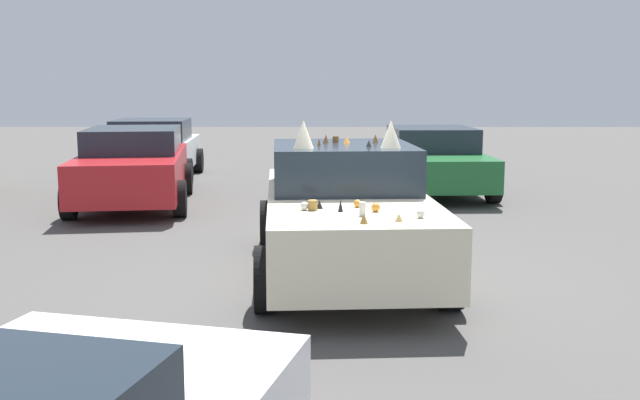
{
  "coord_description": "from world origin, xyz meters",
  "views": [
    {
      "loc": [
        -8.7,
        0.26,
        2.27
      ],
      "look_at": [
        0.0,
        0.3,
        0.9
      ],
      "focal_mm": 41.79,
      "sensor_mm": 36.0,
      "label": 1
    }
  ],
  "objects_px": {
    "art_car_decorated": "(345,211)",
    "parked_sedan_near_left": "(133,166)",
    "parked_sedan_near_right": "(433,160)",
    "parked_sedan_row_back_far": "(153,149)"
  },
  "relations": [
    {
      "from": "parked_sedan_near_left",
      "to": "parked_sedan_near_right",
      "type": "distance_m",
      "value": 6.03
    },
    {
      "from": "art_car_decorated",
      "to": "parked_sedan_near_right",
      "type": "relative_size",
      "value": 1.13
    },
    {
      "from": "parked_sedan_row_back_far",
      "to": "parked_sedan_near_right",
      "type": "distance_m",
      "value": 6.67
    },
    {
      "from": "parked_sedan_near_left",
      "to": "parked_sedan_near_right",
      "type": "height_order",
      "value": "parked_sedan_near_left"
    },
    {
      "from": "art_car_decorated",
      "to": "parked_sedan_row_back_far",
      "type": "height_order",
      "value": "art_car_decorated"
    },
    {
      "from": "parked_sedan_row_back_far",
      "to": "parked_sedan_near_right",
      "type": "bearing_deg",
      "value": -112.99
    },
    {
      "from": "art_car_decorated",
      "to": "parked_sedan_row_back_far",
      "type": "relative_size",
      "value": 1.15
    },
    {
      "from": "parked_sedan_near_left",
      "to": "parked_sedan_row_back_far",
      "type": "bearing_deg",
      "value": 179.31
    },
    {
      "from": "parked_sedan_near_left",
      "to": "parked_sedan_near_right",
      "type": "relative_size",
      "value": 1.08
    },
    {
      "from": "art_car_decorated",
      "to": "parked_sedan_near_left",
      "type": "xyz_separation_m",
      "value": [
        5.02,
        3.81,
        -0.03
      ]
    }
  ]
}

